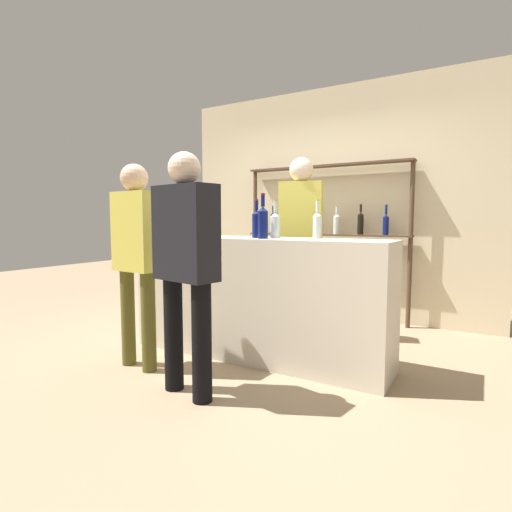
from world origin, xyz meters
TOP-DOWN VIEW (x-y plane):
  - ground_plane at (0.00, 0.00)m, footprint 16.00×16.00m
  - bar_counter at (0.00, 0.00)m, footprint 2.31×0.51m
  - back_wall at (0.00, 1.86)m, footprint 3.91×0.12m
  - back_shelf at (-0.00, 1.68)m, footprint 2.02×0.18m
  - counter_bottle_0 at (0.51, 0.11)m, footprint 0.07×0.07m
  - counter_bottle_1 at (0.15, 0.08)m, footprint 0.08×0.08m
  - counter_bottle_2 at (0.02, -0.03)m, footprint 0.08×0.08m
  - counter_bottle_3 at (0.13, -0.12)m, footprint 0.08×0.08m
  - wine_glass at (-0.93, 0.07)m, footprint 0.08×0.08m
  - ice_bucket at (-0.59, -0.08)m, footprint 0.23×0.23m
  - customer_center at (-0.02, -0.89)m, footprint 0.50×0.29m
  - server_behind_counter at (0.08, 0.76)m, footprint 0.46×0.29m
  - customer_left at (-0.70, -0.70)m, footprint 0.42×0.22m

SIDE VIEW (x-z plane):
  - ground_plane at x=0.00m, z-range 0.00..0.00m
  - bar_counter at x=0.00m, z-range 0.00..1.05m
  - customer_center at x=-0.02m, z-range 0.13..1.78m
  - customer_left at x=-0.70m, z-range 0.15..1.79m
  - server_behind_counter at x=0.08m, z-range 0.18..1.99m
  - counter_bottle_0 at x=0.51m, z-range 1.01..1.32m
  - ice_bucket at x=-0.59m, z-range 1.05..1.28m
  - counter_bottle_1 at x=0.15m, z-range 1.00..1.33m
  - counter_bottle_2 at x=0.02m, z-range 1.01..1.33m
  - wine_glass at x=-0.93m, z-range 1.09..1.26m
  - counter_bottle_3 at x=0.13m, z-range 1.00..1.37m
  - back_shelf at x=0.00m, z-range 0.29..2.14m
  - back_wall at x=0.00m, z-range 0.00..2.80m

